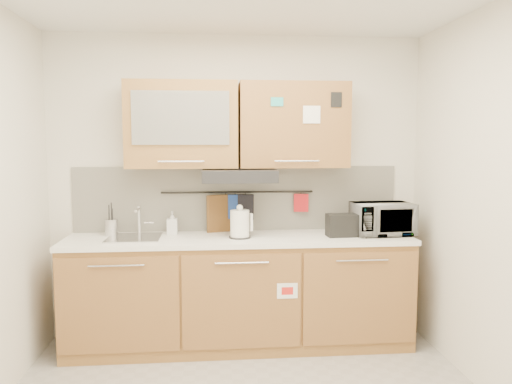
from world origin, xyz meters
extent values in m
plane|color=silver|center=(0.00, 1.50, 1.30)|extent=(3.20, 0.00, 3.20)
cube|color=#AC7D3D|center=(0.00, 1.20, 0.44)|extent=(2.80, 0.60, 0.88)
cube|color=black|center=(0.00, 1.20, 0.05)|extent=(2.80, 0.54, 0.10)
cube|color=#A16939|center=(-0.93, 0.89, 0.47)|extent=(0.91, 0.02, 0.74)
cylinder|color=silver|center=(-0.93, 0.86, 0.78)|extent=(0.41, 0.01, 0.01)
cube|color=#A16939|center=(0.00, 0.89, 0.47)|extent=(0.91, 0.02, 0.74)
cylinder|color=silver|center=(0.00, 0.86, 0.78)|extent=(0.41, 0.01, 0.01)
cube|color=#A16939|center=(0.93, 0.89, 0.47)|extent=(0.91, 0.02, 0.74)
cylinder|color=silver|center=(0.93, 0.86, 0.78)|extent=(0.41, 0.01, 0.01)
cube|color=white|center=(0.00, 1.19, 0.90)|extent=(2.82, 0.62, 0.04)
cube|color=silver|center=(0.00, 1.49, 1.20)|extent=(2.80, 0.02, 0.56)
cube|color=#AC7D3D|center=(-0.46, 1.32, 1.83)|extent=(0.90, 0.35, 0.70)
cube|color=silver|center=(-0.46, 1.14, 1.88)|extent=(0.76, 0.02, 0.42)
cube|color=#A16939|center=(0.46, 1.32, 1.83)|extent=(0.90, 0.35, 0.70)
cube|color=white|center=(0.58, 1.14, 1.91)|extent=(0.14, 0.00, 0.14)
cube|color=black|center=(0.00, 1.25, 1.42)|extent=(0.60, 0.46, 0.10)
cube|color=silver|center=(-0.85, 1.20, 0.92)|extent=(0.42, 0.40, 0.03)
cylinder|color=silver|center=(-0.83, 1.36, 1.04)|extent=(0.03, 0.03, 0.24)
cylinder|color=silver|center=(-0.83, 1.28, 1.14)|extent=(0.02, 0.18, 0.02)
cylinder|color=black|center=(0.00, 1.45, 1.26)|extent=(1.30, 0.02, 0.02)
cylinder|color=#BBBABF|center=(-1.05, 1.33, 0.99)|extent=(0.14, 0.14, 0.14)
cylinder|color=black|center=(-1.07, 1.34, 1.05)|extent=(0.01, 0.01, 0.26)
cylinder|color=black|center=(-1.04, 1.32, 1.03)|extent=(0.01, 0.01, 0.23)
cylinder|color=black|center=(-1.05, 1.35, 1.06)|extent=(0.01, 0.01, 0.27)
cylinder|color=black|center=(-1.07, 1.31, 1.02)|extent=(0.01, 0.01, 0.20)
cylinder|color=white|center=(0.00, 1.14, 1.03)|extent=(0.19, 0.19, 0.23)
sphere|color=white|center=(0.00, 1.14, 1.17)|extent=(0.05, 0.05, 0.05)
cube|color=white|center=(0.09, 1.16, 1.04)|extent=(0.03, 0.04, 0.14)
cylinder|color=black|center=(0.00, 1.14, 0.93)|extent=(0.17, 0.17, 0.01)
cube|color=black|center=(0.84, 1.13, 1.01)|extent=(0.25, 0.16, 0.18)
cube|color=black|center=(0.79, 1.13, 1.10)|extent=(0.07, 0.11, 0.01)
cube|color=black|center=(0.88, 1.13, 1.10)|extent=(0.07, 0.11, 0.01)
imported|color=#999999|center=(1.19, 1.17, 1.05)|extent=(0.50, 0.36, 0.27)
imported|color=#999999|center=(-0.56, 1.36, 1.02)|extent=(0.09, 0.09, 0.19)
cube|color=brown|center=(-0.10, 1.44, 1.03)|extent=(0.33, 0.12, 0.41)
cube|color=navy|center=(-0.02, 1.44, 1.14)|extent=(0.13, 0.03, 0.21)
cube|color=black|center=(0.07, 1.44, 1.13)|extent=(0.14, 0.05, 0.22)
cube|color=#B2171D|center=(0.55, 1.44, 1.16)|extent=(0.13, 0.04, 0.16)
camera|label=1|loc=(-0.23, -2.83, 1.70)|focal=35.00mm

